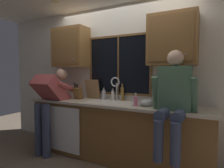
# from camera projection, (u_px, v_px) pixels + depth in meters

# --- Properties ---
(back_wall) EXTENTS (5.33, 0.12, 2.55)m
(back_wall) POSITION_uv_depth(u_px,v_px,m) (122.00, 79.00, 3.27)
(back_wall) COLOR silver
(back_wall) RESTS_ON floor
(ceiling_downlight_left) EXTENTS (0.14, 0.14, 0.01)m
(ceiling_downlight_left) POSITION_uv_depth(u_px,v_px,m) (56.00, 2.00, 3.01)
(ceiling_downlight_left) COLOR #FFEAB2
(window_glass) EXTENTS (1.10, 0.02, 0.95)m
(window_glass) POSITION_uv_depth(u_px,v_px,m) (119.00, 65.00, 3.21)
(window_glass) COLOR black
(window_frame_top) EXTENTS (1.17, 0.02, 0.04)m
(window_frame_top) POSITION_uv_depth(u_px,v_px,m) (118.00, 36.00, 3.17)
(window_frame_top) COLOR brown
(window_frame_bottom) EXTENTS (1.17, 0.02, 0.04)m
(window_frame_bottom) POSITION_uv_depth(u_px,v_px,m) (118.00, 94.00, 3.23)
(window_frame_bottom) COLOR brown
(window_frame_left) EXTENTS (0.03, 0.02, 0.95)m
(window_frame_left) POSITION_uv_depth(u_px,v_px,m) (91.00, 66.00, 3.46)
(window_frame_left) COLOR brown
(window_frame_right) EXTENTS (0.03, 0.02, 0.95)m
(window_frame_right) POSITION_uv_depth(u_px,v_px,m) (151.00, 64.00, 2.94)
(window_frame_right) COLOR brown
(window_mullion_center) EXTENTS (0.02, 0.02, 0.95)m
(window_mullion_center) POSITION_uv_depth(u_px,v_px,m) (118.00, 65.00, 3.20)
(window_mullion_center) COLOR brown
(lower_cabinet_run) EXTENTS (2.93, 0.58, 0.88)m
(lower_cabinet_run) POSITION_uv_depth(u_px,v_px,m) (113.00, 132.00, 3.01)
(lower_cabinet_run) COLOR brown
(lower_cabinet_run) RESTS_ON floor
(countertop) EXTENTS (2.99, 0.62, 0.04)m
(countertop) POSITION_uv_depth(u_px,v_px,m) (112.00, 104.00, 2.96)
(countertop) COLOR beige
(countertop) RESTS_ON lower_cabinet_run
(dishwasher_front) EXTENTS (0.60, 0.02, 0.74)m
(dishwasher_front) POSITION_uv_depth(u_px,v_px,m) (65.00, 130.00, 3.07)
(dishwasher_front) COLOR white
(upper_cabinet_left) EXTENTS (0.67, 0.36, 0.72)m
(upper_cabinet_left) POSITION_uv_depth(u_px,v_px,m) (71.00, 48.00, 3.47)
(upper_cabinet_left) COLOR olive
(upper_cabinet_right) EXTENTS (0.67, 0.36, 0.72)m
(upper_cabinet_right) POSITION_uv_depth(u_px,v_px,m) (172.00, 40.00, 2.62)
(upper_cabinet_right) COLOR olive
(sink) EXTENTS (0.80, 0.46, 0.21)m
(sink) POSITION_uv_depth(u_px,v_px,m) (111.00, 108.00, 2.99)
(sink) COLOR white
(sink) RESTS_ON lower_cabinet_run
(faucet) EXTENTS (0.18, 0.09, 0.40)m
(faucet) POSITION_uv_depth(u_px,v_px,m) (116.00, 86.00, 3.13)
(faucet) COLOR silver
(faucet) RESTS_ON countertop
(person_standing) EXTENTS (0.53, 0.72, 1.47)m
(person_standing) POSITION_uv_depth(u_px,v_px,m) (50.00, 100.00, 3.23)
(person_standing) COLOR #384260
(person_standing) RESTS_ON floor
(person_sitting_on_counter) EXTENTS (0.54, 0.60, 1.26)m
(person_sitting_on_counter) POSITION_uv_depth(u_px,v_px,m) (173.00, 97.00, 2.27)
(person_sitting_on_counter) COLOR #384260
(person_sitting_on_counter) RESTS_ON countertop
(knife_block) EXTENTS (0.12, 0.18, 0.32)m
(knife_block) POSITION_uv_depth(u_px,v_px,m) (78.00, 93.00, 3.33)
(knife_block) COLOR brown
(knife_block) RESTS_ON countertop
(cutting_board) EXTENTS (0.28, 0.09, 0.35)m
(cutting_board) POSITION_uv_depth(u_px,v_px,m) (93.00, 89.00, 3.39)
(cutting_board) COLOR #997047
(cutting_board) RESTS_ON countertop
(mixing_bowl) EXTENTS (0.21, 0.21, 0.10)m
(mixing_bowl) POSITION_uv_depth(u_px,v_px,m) (146.00, 103.00, 2.68)
(mixing_bowl) COLOR #B7B7BC
(mixing_bowl) RESTS_ON countertop
(soap_dispenser) EXTENTS (0.06, 0.07, 0.19)m
(soap_dispenser) POSITION_uv_depth(u_px,v_px,m) (136.00, 101.00, 2.66)
(soap_dispenser) COLOR pink
(soap_dispenser) RESTS_ON countertop
(bottle_green_glass) EXTENTS (0.06, 0.06, 0.30)m
(bottle_green_glass) POSITION_uv_depth(u_px,v_px,m) (122.00, 94.00, 3.14)
(bottle_green_glass) COLOR olive
(bottle_green_glass) RESTS_ON countertop
(bottle_tall_clear) EXTENTS (0.07, 0.07, 0.22)m
(bottle_tall_clear) POSITION_uv_depth(u_px,v_px,m) (104.00, 95.00, 3.26)
(bottle_tall_clear) COLOR #B7B7BC
(bottle_tall_clear) RESTS_ON countertop
(bottle_amber_small) EXTENTS (0.05, 0.05, 0.21)m
(bottle_amber_small) POSITION_uv_depth(u_px,v_px,m) (113.00, 95.00, 3.19)
(bottle_amber_small) COLOR silver
(bottle_amber_small) RESTS_ON countertop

